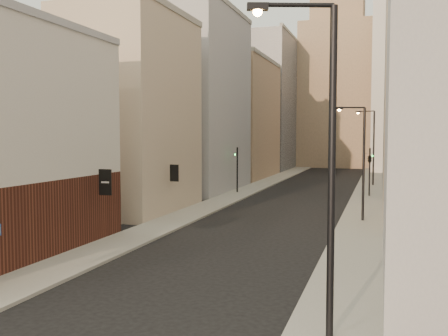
% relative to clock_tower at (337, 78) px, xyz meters
% --- Properties ---
extents(sidewalk_left, '(3.00, 140.00, 0.15)m').
position_rel_clock_tower_xyz_m(sidewalk_left, '(-5.50, -37.00, -17.56)').
color(sidewalk_left, gray).
rests_on(sidewalk_left, ground).
extents(sidewalk_right, '(3.00, 140.00, 0.15)m').
position_rel_clock_tower_xyz_m(sidewalk_right, '(7.50, -37.00, -17.56)').
color(sidewalk_right, gray).
rests_on(sidewalk_right, ground).
extents(left_bldg_beige, '(8.00, 12.00, 16.00)m').
position_rel_clock_tower_xyz_m(left_bldg_beige, '(-11.00, -66.00, -9.63)').
color(left_bldg_beige, '#C1AA91').
rests_on(left_bldg_beige, ground).
extents(left_bldg_grey, '(8.00, 16.00, 20.00)m').
position_rel_clock_tower_xyz_m(left_bldg_grey, '(-11.00, -50.00, -7.63)').
color(left_bldg_grey, '#96969C').
rests_on(left_bldg_grey, ground).
extents(left_bldg_tan, '(8.00, 18.00, 17.00)m').
position_rel_clock_tower_xyz_m(left_bldg_tan, '(-11.00, -32.00, -9.13)').
color(left_bldg_tan, '#8E745B').
rests_on(left_bldg_tan, ground).
extents(left_bldg_wingrid, '(8.00, 20.00, 24.00)m').
position_rel_clock_tower_xyz_m(left_bldg_wingrid, '(-11.00, -12.00, -5.63)').
color(left_bldg_wingrid, gray).
rests_on(left_bldg_wingrid, ground).
extents(right_bldg_beige, '(8.00, 16.00, 20.00)m').
position_rel_clock_tower_xyz_m(right_bldg_beige, '(13.00, -62.00, -7.63)').
color(right_bldg_beige, '#C1AA91').
rests_on(right_bldg_beige, ground).
extents(right_bldg_wingrid, '(8.00, 20.00, 26.00)m').
position_rel_clock_tower_xyz_m(right_bldg_wingrid, '(13.00, -42.00, -4.63)').
color(right_bldg_wingrid, gray).
rests_on(right_bldg_wingrid, ground).
extents(clock_tower, '(14.00, 14.00, 44.90)m').
position_rel_clock_tower_xyz_m(clock_tower, '(0.00, 0.00, 0.00)').
color(clock_tower, '#8E745B').
rests_on(clock_tower, ground).
extents(white_tower, '(8.00, 8.00, 41.50)m').
position_rel_clock_tower_xyz_m(white_tower, '(11.00, -14.00, 0.97)').
color(white_tower, silver).
rests_on(white_tower, ground).
extents(streetlamp_near, '(2.57, 1.06, 10.17)m').
position_rel_clock_tower_xyz_m(streetlamp_near, '(7.17, -88.09, -11.82)').
color(streetlamp_near, black).
rests_on(streetlamp_near, ground).
extents(streetlamp_mid, '(2.08, 0.92, 8.32)m').
position_rel_clock_tower_xyz_m(streetlamp_mid, '(7.41, -66.13, -12.88)').
color(streetlamp_mid, black).
rests_on(streetlamp_mid, ground).
extents(streetlamp_far, '(2.36, 0.93, 9.30)m').
position_rel_clock_tower_xyz_m(streetlamp_far, '(7.64, -39.11, -12.32)').
color(streetlamp_far, black).
rests_on(streetlamp_far, ground).
extents(traffic_light_left, '(0.54, 0.42, 5.00)m').
position_rel_clock_tower_xyz_m(traffic_light_left, '(-6.00, -51.62, -14.15)').
color(traffic_light_left, black).
rests_on(traffic_light_left, ground).
extents(traffic_light_right, '(0.77, 0.77, 5.00)m').
position_rel_clock_tower_xyz_m(traffic_light_right, '(7.70, -50.68, -13.78)').
color(traffic_light_right, black).
rests_on(traffic_light_right, ground).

